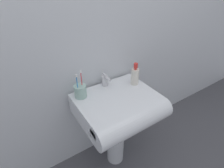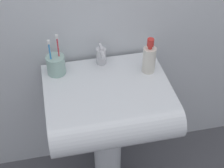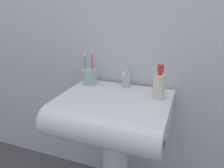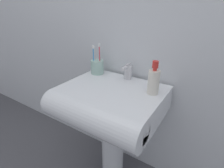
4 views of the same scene
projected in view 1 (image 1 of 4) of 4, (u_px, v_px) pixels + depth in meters
The scene contains 7 objects.
ground_plane at pixel (115, 157), 1.69m from camera, with size 6.00×6.00×0.00m, color #4C4C51.
wall_back at pixel (96, 25), 1.23m from camera, with size 5.00×0.05×2.40m, color silver.
sink_pedestal at pixel (116, 137), 1.53m from camera, with size 0.15×0.15×0.58m, color white.
sink_basin at pixel (120, 109), 1.29m from camera, with size 0.59×0.51×0.16m.
faucet at pixel (105, 80), 1.38m from camera, with size 0.05×0.11×0.10m.
toothbrush_cup at pixel (80, 91), 1.26m from camera, with size 0.09×0.09×0.21m.
soap_bottle at pixel (135, 76), 1.39m from camera, with size 0.06×0.06×0.18m.
Camera 1 is at (-0.59, -0.85, 1.52)m, focal length 28.00 mm.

